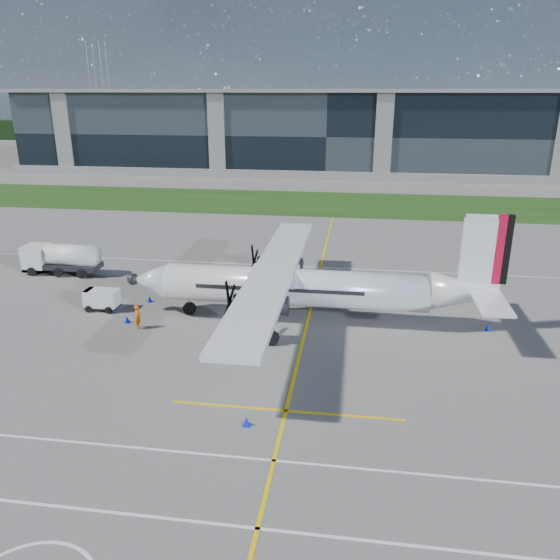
% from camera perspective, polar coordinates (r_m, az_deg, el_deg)
% --- Properties ---
extents(ground, '(400.00, 400.00, 0.00)m').
position_cam_1_polar(ground, '(71.86, 3.16, 6.79)').
color(ground, slate).
rests_on(ground, ground).
extents(grass_strip, '(400.00, 18.00, 0.04)m').
position_cam_1_polar(grass_strip, '(79.66, 3.69, 8.03)').
color(grass_strip, '#184011').
rests_on(grass_strip, ground).
extents(terminal_building, '(120.00, 20.00, 15.00)m').
position_cam_1_polar(terminal_building, '(110.36, 5.20, 15.06)').
color(terminal_building, black).
rests_on(terminal_building, ground).
extents(tree_line, '(400.00, 6.00, 6.00)m').
position_cam_1_polar(tree_line, '(170.46, 6.37, 14.98)').
color(tree_line, black).
rests_on(tree_line, ground).
extents(pylon_west, '(9.00, 4.60, 30.00)m').
position_cam_1_polar(pylon_west, '(199.46, -18.30, 18.25)').
color(pylon_west, gray).
rests_on(pylon_west, ground).
extents(yellow_taxiway_centerline, '(0.20, 70.00, 0.01)m').
position_cam_1_polar(yellow_taxiway_centerline, '(42.93, 3.47, -1.95)').
color(yellow_taxiway_centerline, yellow).
rests_on(yellow_taxiway_centerline, ground).
extents(white_lane_line, '(90.00, 0.15, 0.01)m').
position_cam_1_polar(white_lane_line, '(23.06, -10.38, -23.44)').
color(white_lane_line, white).
rests_on(white_lane_line, ground).
extents(turboprop_aircraft, '(26.01, 26.97, 8.09)m').
position_cam_1_polar(turboprop_aircraft, '(37.43, 3.04, 1.39)').
color(turboprop_aircraft, white).
rests_on(turboprop_aircraft, ground).
extents(fuel_tanker_truck, '(7.13, 2.32, 2.67)m').
position_cam_1_polar(fuel_tanker_truck, '(52.27, -22.31, 2.06)').
color(fuel_tanker_truck, silver).
rests_on(fuel_tanker_truck, ground).
extents(baggage_tug, '(2.55, 1.53, 1.53)m').
position_cam_1_polar(baggage_tug, '(42.64, -18.10, -1.97)').
color(baggage_tug, silver).
rests_on(baggage_tug, ground).
extents(ground_crew_person, '(0.71, 0.89, 1.95)m').
position_cam_1_polar(ground_crew_person, '(38.54, -14.64, -3.57)').
color(ground_crew_person, '#F25907').
rests_on(ground_crew_person, ground).
extents(safety_cone_fwd, '(0.36, 0.36, 0.50)m').
position_cam_1_polar(safety_cone_fwd, '(42.27, -17.24, -2.82)').
color(safety_cone_fwd, '#0C16D7').
rests_on(safety_cone_fwd, ground).
extents(safety_cone_portwing, '(0.36, 0.36, 0.50)m').
position_cam_1_polar(safety_cone_portwing, '(27.52, -3.54, -14.50)').
color(safety_cone_portwing, '#0C16D7').
rests_on(safety_cone_portwing, ground).
extents(safety_cone_nose_stbd, '(0.36, 0.36, 0.50)m').
position_cam_1_polar(safety_cone_nose_stbd, '(43.34, -13.48, -1.91)').
color(safety_cone_nose_stbd, '#0C16D7').
rests_on(safety_cone_nose_stbd, ground).
extents(safety_cone_nose_port, '(0.36, 0.36, 0.50)m').
position_cam_1_polar(safety_cone_nose_port, '(39.94, -15.69, -3.97)').
color(safety_cone_nose_port, '#0C16D7').
rests_on(safety_cone_nose_port, ground).
extents(safety_cone_tail, '(0.36, 0.36, 0.50)m').
position_cam_1_polar(safety_cone_tail, '(39.81, 20.93, -4.64)').
color(safety_cone_tail, '#0C16D7').
rests_on(safety_cone_tail, ground).
extents(safety_cone_stbdwing, '(0.36, 0.36, 0.50)m').
position_cam_1_polar(safety_cone_stbdwing, '(51.59, 2.34, 2.05)').
color(safety_cone_stbdwing, '#0C16D7').
rests_on(safety_cone_stbdwing, ground).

